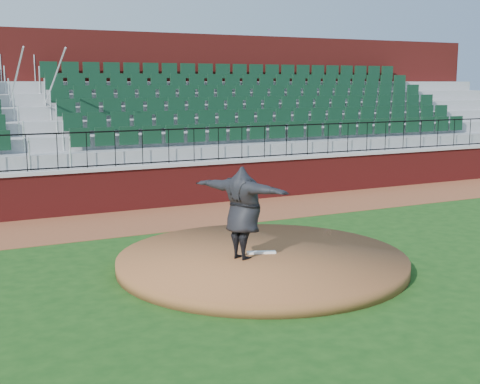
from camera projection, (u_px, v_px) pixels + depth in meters
name	position (u px, v px, depth m)	size (l,w,h in m)	color
ground	(273.00, 266.00, 13.04)	(90.00, 90.00, 0.00)	#173F12
warning_track	(177.00, 217.00, 17.79)	(34.00, 3.20, 0.01)	brown
field_wall	(157.00, 187.00, 19.10)	(34.00, 0.35, 1.20)	maroon
wall_cap	(156.00, 166.00, 18.99)	(34.00, 0.45, 0.10)	#B7B7B7
wall_railing	(156.00, 147.00, 18.90)	(34.00, 0.05, 1.00)	black
seating_stands	(128.00, 125.00, 21.21)	(34.00, 5.10, 4.60)	gray
concourse_wall	(105.00, 108.00, 23.60)	(34.00, 0.50, 5.50)	maroon
pitchers_mound	(262.00, 261.00, 12.95)	(5.80, 5.80, 0.25)	brown
pitching_rubber	(261.00, 252.00, 13.08)	(0.59, 0.15, 0.04)	white
pitcher	(243.00, 213.00, 12.55)	(2.25, 0.61, 1.83)	black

